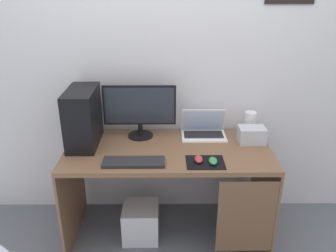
{
  "coord_description": "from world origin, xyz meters",
  "views": [
    {
      "loc": [
        -0.02,
        -2.28,
        1.91
      ],
      "look_at": [
        0.0,
        0.0,
        0.94
      ],
      "focal_mm": 37.05,
      "sensor_mm": 36.0,
      "label": 1
    }
  ],
  "objects_px": {
    "pc_tower": "(83,117)",
    "subwoofer": "(141,222)",
    "speaker": "(250,123)",
    "projector": "(252,135)",
    "mouse_right": "(213,161)",
    "monitor": "(140,110)",
    "keyboard": "(134,162)",
    "mouse_left": "(199,159)",
    "laptop": "(203,130)"
  },
  "relations": [
    {
      "from": "projector",
      "to": "mouse_right",
      "type": "relative_size",
      "value": 2.08
    },
    {
      "from": "mouse_right",
      "to": "subwoofer",
      "type": "bearing_deg",
      "value": 161.27
    },
    {
      "from": "mouse_left",
      "to": "pc_tower",
      "type": "bearing_deg",
      "value": 160.47
    },
    {
      "from": "laptop",
      "to": "mouse_right",
      "type": "xyz_separation_m",
      "value": [
        0.02,
        -0.46,
        -0.02
      ]
    },
    {
      "from": "monitor",
      "to": "speaker",
      "type": "bearing_deg",
      "value": 3.18
    },
    {
      "from": "pc_tower",
      "to": "laptop",
      "type": "relative_size",
      "value": 1.22
    },
    {
      "from": "pc_tower",
      "to": "mouse_left",
      "type": "relative_size",
      "value": 4.43
    },
    {
      "from": "pc_tower",
      "to": "subwoofer",
      "type": "xyz_separation_m",
      "value": [
        0.41,
        -0.14,
        -0.83
      ]
    },
    {
      "from": "mouse_left",
      "to": "subwoofer",
      "type": "bearing_deg",
      "value": 160.39
    },
    {
      "from": "monitor",
      "to": "subwoofer",
      "type": "xyz_separation_m",
      "value": [
        0.0,
        -0.27,
        -0.85
      ]
    },
    {
      "from": "projector",
      "to": "keyboard",
      "type": "distance_m",
      "value": 0.93
    },
    {
      "from": "keyboard",
      "to": "mouse_left",
      "type": "relative_size",
      "value": 4.38
    },
    {
      "from": "laptop",
      "to": "mouse_left",
      "type": "distance_m",
      "value": 0.44
    },
    {
      "from": "pc_tower",
      "to": "monitor",
      "type": "relative_size",
      "value": 0.76
    },
    {
      "from": "pc_tower",
      "to": "projector",
      "type": "relative_size",
      "value": 2.12
    },
    {
      "from": "monitor",
      "to": "subwoofer",
      "type": "height_order",
      "value": "monitor"
    },
    {
      "from": "laptop",
      "to": "keyboard",
      "type": "distance_m",
      "value": 0.69
    },
    {
      "from": "pc_tower",
      "to": "keyboard",
      "type": "height_order",
      "value": "pc_tower"
    },
    {
      "from": "projector",
      "to": "mouse_left",
      "type": "relative_size",
      "value": 2.08
    },
    {
      "from": "speaker",
      "to": "subwoofer",
      "type": "distance_m",
      "value": 1.17
    },
    {
      "from": "pc_tower",
      "to": "subwoofer",
      "type": "height_order",
      "value": "pc_tower"
    },
    {
      "from": "laptop",
      "to": "subwoofer",
      "type": "bearing_deg",
      "value": -150.51
    },
    {
      "from": "speaker",
      "to": "laptop",
      "type": "bearing_deg",
      "value": -175.07
    },
    {
      "from": "speaker",
      "to": "projector",
      "type": "bearing_deg",
      "value": -97.13
    },
    {
      "from": "pc_tower",
      "to": "keyboard",
      "type": "bearing_deg",
      "value": -38.77
    },
    {
      "from": "pc_tower",
      "to": "subwoofer",
      "type": "relative_size",
      "value": 1.53
    },
    {
      "from": "laptop",
      "to": "keyboard",
      "type": "height_order",
      "value": "laptop"
    },
    {
      "from": "mouse_left",
      "to": "mouse_right",
      "type": "distance_m",
      "value": 0.1
    },
    {
      "from": "monitor",
      "to": "keyboard",
      "type": "distance_m",
      "value": 0.49
    },
    {
      "from": "monitor",
      "to": "mouse_left",
      "type": "height_order",
      "value": "monitor"
    },
    {
      "from": "monitor",
      "to": "subwoofer",
      "type": "relative_size",
      "value": 2.0
    },
    {
      "from": "pc_tower",
      "to": "projector",
      "type": "distance_m",
      "value": 1.27
    },
    {
      "from": "monitor",
      "to": "keyboard",
      "type": "relative_size",
      "value": 1.33
    },
    {
      "from": "mouse_left",
      "to": "laptop",
      "type": "bearing_deg",
      "value": 79.95
    },
    {
      "from": "pc_tower",
      "to": "speaker",
      "type": "bearing_deg",
      "value": 7.54
    },
    {
      "from": "projector",
      "to": "pc_tower",
      "type": "bearing_deg",
      "value": -179.57
    },
    {
      "from": "monitor",
      "to": "mouse_left",
      "type": "relative_size",
      "value": 5.81
    },
    {
      "from": "keyboard",
      "to": "subwoofer",
      "type": "xyz_separation_m",
      "value": [
        0.02,
        0.17,
        -0.63
      ]
    },
    {
      "from": "speaker",
      "to": "mouse_right",
      "type": "relative_size",
      "value": 1.93
    },
    {
      "from": "speaker",
      "to": "mouse_right",
      "type": "distance_m",
      "value": 0.61
    },
    {
      "from": "speaker",
      "to": "projector",
      "type": "distance_m",
      "value": 0.16
    },
    {
      "from": "projector",
      "to": "subwoofer",
      "type": "height_order",
      "value": "projector"
    },
    {
      "from": "monitor",
      "to": "laptop",
      "type": "distance_m",
      "value": 0.53
    },
    {
      "from": "mouse_right",
      "to": "projector",
      "type": "bearing_deg",
      "value": 44.67
    },
    {
      "from": "projector",
      "to": "mouse_left",
      "type": "distance_m",
      "value": 0.53
    },
    {
      "from": "pc_tower",
      "to": "keyboard",
      "type": "xyz_separation_m",
      "value": [
        0.39,
        -0.32,
        -0.2
      ]
    },
    {
      "from": "keyboard",
      "to": "speaker",
      "type": "bearing_deg",
      "value": 28.62
    },
    {
      "from": "speaker",
      "to": "mouse_left",
      "type": "relative_size",
      "value": 1.93
    },
    {
      "from": "speaker",
      "to": "projector",
      "type": "height_order",
      "value": "speaker"
    },
    {
      "from": "mouse_right",
      "to": "subwoofer",
      "type": "height_order",
      "value": "mouse_right"
    }
  ]
}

